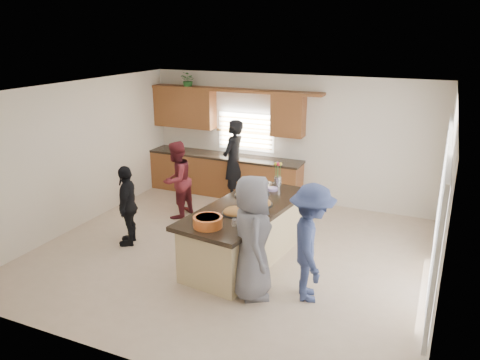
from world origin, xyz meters
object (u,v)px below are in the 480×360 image
at_px(woman_left_front, 128,205).
at_px(woman_left_mid, 177,180).
at_px(island, 246,234).
at_px(woman_right_back, 311,243).
at_px(woman_left_back, 234,161).
at_px(woman_right_front, 252,237).
at_px(salad_bowl, 208,221).

bearing_deg(woman_left_front, woman_left_mid, 150.78).
bearing_deg(woman_left_front, island, 73.58).
bearing_deg(island, woman_right_back, -22.29).
xyz_separation_m(woman_left_back, woman_right_back, (2.68, -3.25, -0.06)).
bearing_deg(woman_right_front, island, -1.59).
relative_size(woman_left_front, woman_right_front, 0.80).
relative_size(island, salad_bowl, 6.51).
height_order(woman_left_mid, woman_left_front, woman_left_mid).
bearing_deg(woman_left_mid, woman_right_front, 53.09).
bearing_deg(salad_bowl, woman_left_front, 160.41).
relative_size(salad_bowl, woman_right_back, 0.25).
xyz_separation_m(woman_left_back, woman_right_front, (1.90, -3.52, -0.01)).
bearing_deg(salad_bowl, woman_right_front, -0.71).
distance_m(island, salad_bowl, 1.18).
distance_m(woman_left_mid, woman_right_back, 3.85).
distance_m(salad_bowl, woman_left_front, 2.12).
bearing_deg(woman_left_back, woman_right_back, 43.04).
bearing_deg(salad_bowl, woman_left_mid, 130.58).
distance_m(woman_right_back, woman_right_front, 0.83).
bearing_deg(woman_right_front, salad_bowl, 60.55).
xyz_separation_m(island, woman_right_back, (1.30, -0.74, 0.41)).
bearing_deg(woman_right_back, woman_left_mid, 40.56).
xyz_separation_m(island, woman_right_front, (0.52, -1.01, 0.46)).
height_order(salad_bowl, woman_left_mid, woman_left_mid).
height_order(woman_left_mid, woman_right_back, woman_right_back).
distance_m(woman_left_back, woman_left_mid, 1.50).
bearing_deg(island, woman_left_mid, 157.90).
bearing_deg(woman_left_front, woman_right_back, 58.40).
height_order(woman_left_back, woman_left_front, woman_left_back).
relative_size(woman_left_mid, woman_right_front, 0.87).
bearing_deg(woman_left_back, woman_left_front, -12.11).
distance_m(island, woman_left_mid, 2.37).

